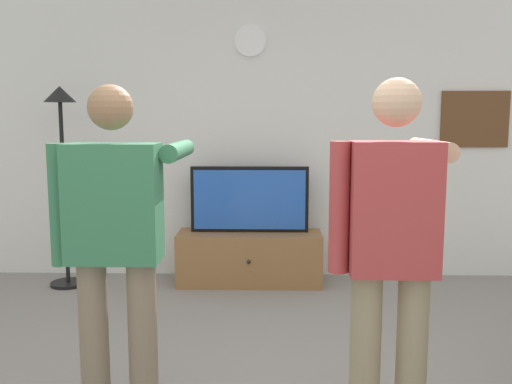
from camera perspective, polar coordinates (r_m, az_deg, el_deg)
The scene contains 8 objects.
back_wall at distance 5.36m, azimuth 0.85°, elevation 5.69°, with size 6.40×0.10×2.70m, color silver.
tv_stand at distance 5.17m, azimuth -0.67°, elevation -6.82°, with size 1.32×0.46×0.48m.
television at distance 5.11m, azimuth -0.66°, elevation -0.76°, with size 1.09×0.07×0.61m.
wall_clock at distance 5.35m, azimuth -0.60°, elevation 15.31°, with size 0.29×0.29×0.03m, color white.
framed_picture at distance 5.65m, azimuth 21.59°, elevation 6.98°, with size 0.63×0.04×0.53m, color brown.
floor_lamp at distance 5.25m, azimuth -19.35°, elevation 4.64°, with size 0.32×0.32×1.81m.
person_standing_nearer_lamp at distance 2.73m, azimuth -14.23°, elevation -4.72°, with size 0.61×0.78×1.69m.
person_standing_nearer_couch at distance 2.54m, azimuth 13.76°, elevation -5.66°, with size 0.56×0.78×1.71m.
Camera 1 is at (0.04, -2.41, 1.54)m, focal length 38.83 mm.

